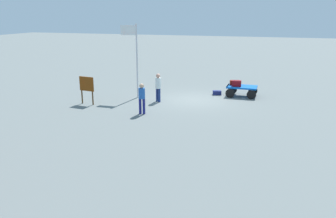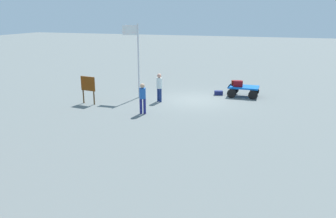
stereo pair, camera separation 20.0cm
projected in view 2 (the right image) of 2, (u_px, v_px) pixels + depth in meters
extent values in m
plane|color=slate|center=(196.00, 100.00, 21.21)|extent=(120.00, 120.00, 0.00)
cube|color=blue|center=(244.00, 87.00, 21.87)|extent=(1.88, 1.16, 0.10)
cube|color=blue|center=(230.00, 86.00, 22.14)|extent=(0.08, 1.10, 0.10)
cylinder|color=black|center=(232.00, 93.00, 21.61)|extent=(0.57, 0.12, 0.57)
cylinder|color=black|center=(234.00, 90.00, 22.71)|extent=(0.57, 0.12, 0.57)
cylinder|color=black|center=(253.00, 95.00, 21.21)|extent=(0.57, 0.12, 0.57)
cylinder|color=black|center=(255.00, 91.00, 22.30)|extent=(0.57, 0.12, 0.57)
cube|color=maroon|center=(237.00, 83.00, 22.16)|extent=(0.69, 0.45, 0.30)
cube|color=maroon|center=(238.00, 84.00, 21.73)|extent=(0.60, 0.36, 0.38)
cube|color=navy|center=(219.00, 93.00, 22.43)|extent=(0.60, 0.44, 0.27)
cylinder|color=navy|center=(160.00, 95.00, 20.60)|extent=(0.14, 0.14, 0.82)
cylinder|color=navy|center=(158.00, 95.00, 20.74)|extent=(0.14, 0.14, 0.82)
cylinder|color=silver|center=(159.00, 83.00, 20.47)|extent=(0.45, 0.45, 0.64)
sphere|color=tan|center=(159.00, 76.00, 20.35)|extent=(0.25, 0.25, 0.25)
cylinder|color=navy|center=(145.00, 106.00, 18.15)|extent=(0.14, 0.14, 0.84)
cylinder|color=navy|center=(141.00, 106.00, 18.18)|extent=(0.14, 0.14, 0.84)
cylinder|color=#2057AA|center=(142.00, 93.00, 17.97)|extent=(0.40, 0.40, 0.56)
sphere|color=tan|center=(142.00, 86.00, 17.87)|extent=(0.24, 0.24, 0.24)
cylinder|color=silver|center=(138.00, 61.00, 21.22)|extent=(0.10, 0.10, 4.56)
cube|color=white|center=(130.00, 30.00, 20.88)|extent=(0.98, 0.06, 0.60)
cylinder|color=#4C3319|center=(94.00, 98.00, 20.01)|extent=(0.08, 0.08, 0.80)
cylinder|color=#4C3319|center=(84.00, 97.00, 20.33)|extent=(0.08, 0.08, 0.80)
cube|color=#6C340C|center=(88.00, 84.00, 19.95)|extent=(0.96, 0.18, 0.83)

